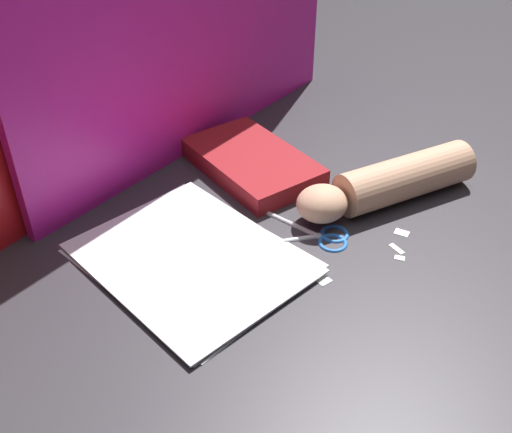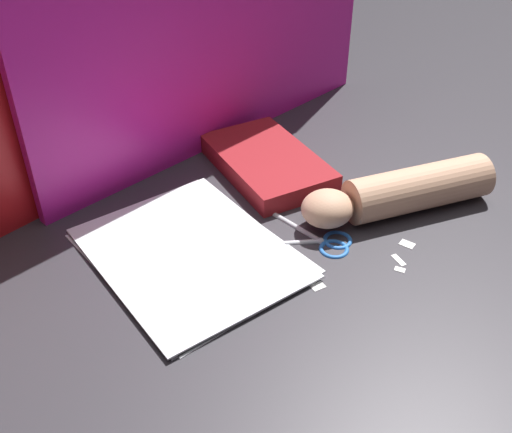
{
  "view_description": "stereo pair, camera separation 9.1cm",
  "coord_description": "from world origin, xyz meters",
  "px_view_note": "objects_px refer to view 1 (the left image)",
  "views": [
    {
      "loc": [
        -0.53,
        -0.45,
        0.6
      ],
      "look_at": [
        0.02,
        0.04,
        0.06
      ],
      "focal_mm": 42.0,
      "sensor_mm": 36.0,
      "label": 1
    },
    {
      "loc": [
        -0.46,
        -0.51,
        0.6
      ],
      "look_at": [
        0.02,
        0.04,
        0.06
      ],
      "focal_mm": 42.0,
      "sensor_mm": 36.0,
      "label": 2
    }
  ],
  "objects_px": {
    "book_closed": "(252,162)",
    "scissors": "(316,234)",
    "paper_stack": "(191,258)",
    "hand_forearm": "(389,183)"
  },
  "relations": [
    {
      "from": "book_closed",
      "to": "scissors",
      "type": "bearing_deg",
      "value": -110.61
    },
    {
      "from": "paper_stack",
      "to": "book_closed",
      "type": "bearing_deg",
      "value": 22.37
    },
    {
      "from": "book_closed",
      "to": "scissors",
      "type": "xyz_separation_m",
      "value": [
        -0.08,
        -0.21,
        -0.01
      ]
    },
    {
      "from": "book_closed",
      "to": "scissors",
      "type": "height_order",
      "value": "book_closed"
    },
    {
      "from": "paper_stack",
      "to": "hand_forearm",
      "type": "height_order",
      "value": "hand_forearm"
    },
    {
      "from": "hand_forearm",
      "to": "scissors",
      "type": "bearing_deg",
      "value": 169.38
    },
    {
      "from": "book_closed",
      "to": "hand_forearm",
      "type": "height_order",
      "value": "hand_forearm"
    },
    {
      "from": "scissors",
      "to": "hand_forearm",
      "type": "relative_size",
      "value": 0.49
    },
    {
      "from": "scissors",
      "to": "hand_forearm",
      "type": "bearing_deg",
      "value": -10.62
    },
    {
      "from": "paper_stack",
      "to": "book_closed",
      "type": "height_order",
      "value": "book_closed"
    }
  ]
}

